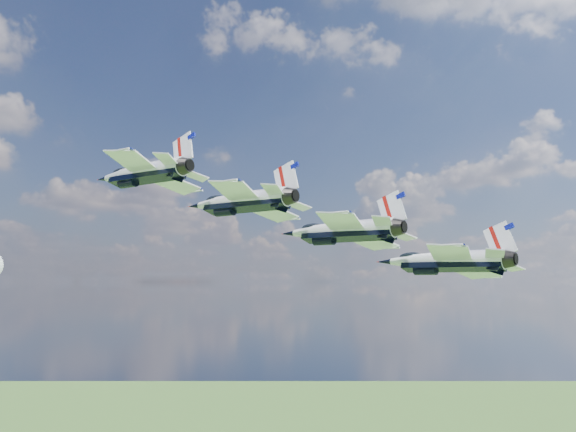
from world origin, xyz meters
TOP-DOWN VIEW (x-y plane):
  - jet_0 at (1.84, 16.79)m, footprint 15.20×18.20m
  - jet_1 at (10.00, 9.97)m, footprint 15.20×18.20m
  - jet_2 at (18.16, 3.15)m, footprint 15.20×18.20m
  - jet_3 at (26.32, -3.67)m, footprint 15.20×18.20m

SIDE VIEW (x-z plane):
  - jet_3 at x=26.32m, z-range 152.58..160.15m
  - jet_2 at x=18.16m, z-range 155.74..163.30m
  - jet_1 at x=10.00m, z-range 158.90..166.46m
  - jet_0 at x=1.84m, z-range 162.05..169.62m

